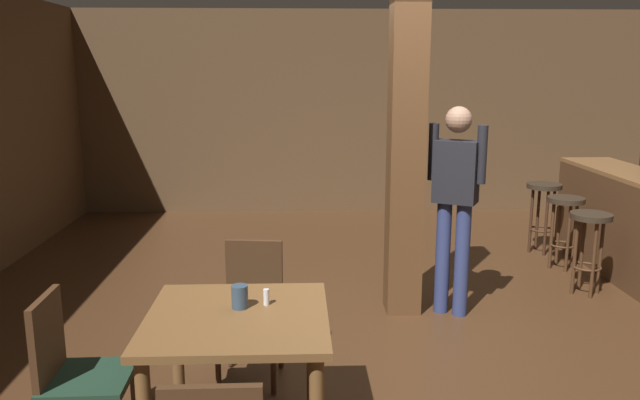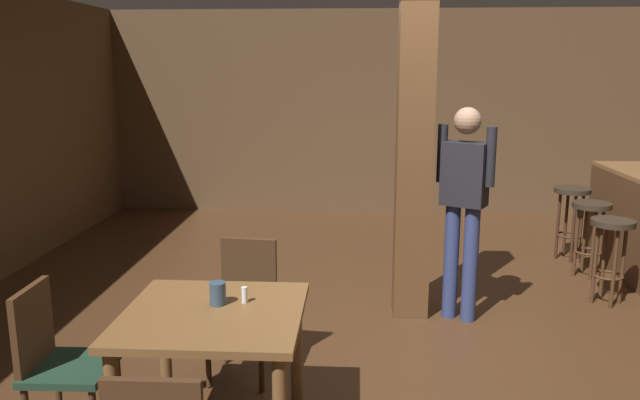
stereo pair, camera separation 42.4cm
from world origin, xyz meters
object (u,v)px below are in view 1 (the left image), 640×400
salt_shaker (266,297)px  standing_person (455,196)px  bar_stool_far (543,200)px  bar_stool_near (590,233)px  chair_north (252,303)px  napkin_cup (240,297)px  bar_stool_mid (565,215)px  chair_west (73,369)px  dining_table (238,339)px  bar_counter (623,224)px

salt_shaker → standing_person: bearing=50.2°
salt_shaker → bar_stool_far: 4.49m
standing_person → bar_stool_near: (1.34, 0.41, -0.44)m
chair_north → napkin_cup: bearing=-90.2°
chair_north → bar_stool_far: 4.06m
standing_person → bar_stool_mid: (1.43, 1.14, -0.44)m
standing_person → bar_stool_mid: size_ratio=2.32×
bar_stool_near → bar_stool_far: bearing=86.0°
chair_west → standing_person: 3.12m
dining_table → chair_north: (0.01, 0.85, -0.13)m
napkin_cup → salt_shaker: (0.14, 0.04, -0.02)m
chair_west → salt_shaker: bearing=9.7°
chair_north → bar_stool_mid: (3.00, 2.16, 0.06)m
chair_west → salt_shaker: chair_west is taller
salt_shaker → bar_stool_near: 3.52m
chair_west → napkin_cup: bearing=8.9°
napkin_cup → bar_stool_mid: (3.00, 2.91, -0.27)m
bar_counter → bar_stool_near: size_ratio=2.96×
chair_west → salt_shaker: 1.04m
dining_table → bar_stool_mid: size_ratio=1.25×
chair_west → bar_stool_near: 4.41m
dining_table → bar_stool_mid: 4.25m
standing_person → salt_shaker: bearing=-129.8°
bar_stool_near → bar_stool_mid: (0.09, 0.73, -0.00)m
salt_shaker → bar_stool_mid: size_ratio=0.12×
bar_stool_near → chair_west: bearing=-148.4°
dining_table → napkin_cup: 0.22m
dining_table → bar_stool_near: 3.70m
chair_west → salt_shaker: (0.98, 0.17, 0.31)m
dining_table → salt_shaker: size_ratio=10.59×
chair_west → salt_shaker: size_ratio=10.12×
salt_shaker → bar_stool_mid: (2.87, 2.88, -0.26)m
napkin_cup → bar_stool_near: size_ratio=0.16×
bar_stool_far → bar_stool_mid: bearing=-90.1°
chair_west → napkin_cup: 0.92m
chair_north → salt_shaker: chair_north is taller
napkin_cup → bar_stool_far: 4.61m
salt_shaker → standing_person: standing_person is taller
bar_counter → bar_stool_far: bar_counter is taller
napkin_cup → bar_stool_mid: bearing=44.1°
bar_counter → bar_stool_near: bar_counter is taller
bar_stool_mid → chair_north: bearing=-144.3°
bar_stool_far → chair_north: bearing=-137.7°
bar_stool_near → bar_stool_mid: bearing=83.1°
bar_stool_far → standing_person: bearing=-129.8°
chair_north → chair_west: bearing=-133.8°
bar_stool_far → chair_west: bearing=-136.8°
dining_table → napkin_cup: (0.01, 0.09, 0.20)m
chair_west → bar_counter: bar_counter is taller
napkin_cup → bar_stool_near: 3.65m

